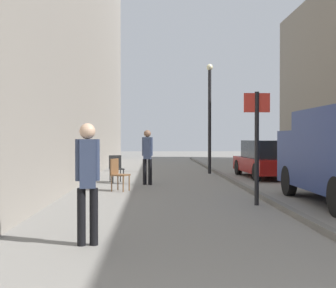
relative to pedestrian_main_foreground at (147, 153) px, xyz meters
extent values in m
plane|color=gray|center=(1.39, -1.41, -1.04)|extent=(80.00, 80.00, 0.00)
cube|color=#615F5B|center=(2.97, -1.41, -0.98)|extent=(0.16, 40.00, 0.12)
cylinder|color=black|center=(-0.09, 0.02, -0.62)|extent=(0.13, 0.13, 0.85)
cylinder|color=black|center=(0.09, -0.02, -0.62)|extent=(0.13, 0.13, 0.85)
cube|color=#2D3851|center=(0.00, 0.00, 0.17)|extent=(0.27, 0.24, 0.72)
cylinder|color=#2D3851|center=(-0.13, 0.03, 0.22)|extent=(0.10, 0.10, 0.61)
cylinder|color=#2D3851|center=(0.13, -0.03, 0.22)|extent=(0.10, 0.10, 0.61)
sphere|color=brown|center=(0.00, 0.00, 0.65)|extent=(0.23, 0.23, 0.23)
cylinder|color=black|center=(-0.83, -8.50, -0.63)|extent=(0.12, 0.12, 0.82)
cylinder|color=black|center=(-0.66, -8.47, -0.63)|extent=(0.12, 0.12, 0.82)
cube|color=#2D3851|center=(-0.74, -8.49, 0.13)|extent=(0.26, 0.23, 0.70)
cylinder|color=#2D3851|center=(-0.87, -8.51, 0.18)|extent=(0.10, 0.10, 0.60)
cylinder|color=#2D3851|center=(-0.62, -8.47, 0.18)|extent=(0.10, 0.10, 0.60)
sphere|color=tan|center=(-0.74, -8.49, 0.59)|extent=(0.23, 0.23, 0.23)
cube|color=navy|center=(4.77, -2.84, 0.00)|extent=(2.10, 1.38, 1.40)
cube|color=black|center=(4.78, -2.36, 0.30)|extent=(1.75, 0.05, 0.62)
cylinder|color=black|center=(3.83, -2.97, -0.64)|extent=(0.23, 0.80, 0.80)
cube|color=maroon|center=(4.66, 2.63, -0.55)|extent=(1.99, 4.28, 0.55)
cube|color=black|center=(4.66, 2.63, 0.07)|extent=(1.63, 2.59, 0.68)
cylinder|color=black|center=(3.78, 4.02, -0.72)|extent=(0.23, 0.65, 0.64)
cylinder|color=black|center=(5.42, 4.09, -0.72)|extent=(0.23, 0.65, 0.64)
cylinder|color=black|center=(3.91, 1.16, -0.72)|extent=(0.23, 0.65, 0.64)
cylinder|color=black|center=(5.55, 1.24, -0.72)|extent=(0.23, 0.65, 0.64)
cylinder|color=black|center=(2.57, -4.67, 0.26)|extent=(0.10, 0.10, 2.60)
cube|color=red|center=(2.57, -4.67, 1.31)|extent=(0.60, 0.03, 0.44)
cylinder|color=black|center=(2.64, 4.68, 1.21)|extent=(0.14, 0.14, 4.50)
sphere|color=beige|center=(2.64, 4.68, 3.58)|extent=(0.28, 0.28, 0.28)
cylinder|color=brown|center=(-0.51, -1.69, -0.82)|extent=(0.04, 0.04, 0.45)
cylinder|color=brown|center=(-0.66, -2.03, -0.82)|extent=(0.04, 0.04, 0.45)
cylinder|color=brown|center=(-0.85, -1.54, -0.82)|extent=(0.04, 0.04, 0.45)
cylinder|color=brown|center=(-1.00, -1.88, -0.82)|extent=(0.04, 0.04, 0.45)
cube|color=brown|center=(-0.76, -1.79, -0.57)|extent=(0.58, 0.58, 0.04)
cube|color=brown|center=(-0.94, -1.71, -0.33)|extent=(0.22, 0.42, 0.45)
cylinder|color=black|center=(-0.83, 0.67, -0.82)|extent=(0.04, 0.04, 0.45)
cylinder|color=black|center=(-1.18, 0.53, -0.82)|extent=(0.04, 0.04, 0.45)
cylinder|color=black|center=(-0.96, 1.02, -0.82)|extent=(0.04, 0.04, 0.45)
cylinder|color=black|center=(-1.31, 0.88, -0.82)|extent=(0.04, 0.04, 0.45)
cube|color=black|center=(-1.07, 0.78, -0.57)|extent=(0.57, 0.57, 0.04)
cube|color=black|center=(-1.14, 0.96, -0.33)|extent=(0.43, 0.19, 0.45)
camera|label=1|loc=(0.20, -15.02, 0.49)|focal=48.74mm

